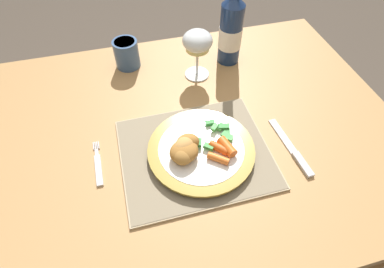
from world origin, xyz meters
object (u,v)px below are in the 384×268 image
(dinner_plate, at_px, (201,150))
(drinking_cup, at_px, (127,53))
(table_knife, at_px, (294,151))
(dining_table, at_px, (182,154))
(wine_glass, at_px, (197,43))
(bottle, at_px, (231,29))
(fork, at_px, (98,166))

(dinner_plate, relative_size, drinking_cup, 2.95)
(table_knife, bearing_deg, drinking_cup, 127.89)
(dining_table, bearing_deg, table_knife, -29.58)
(dining_table, relative_size, wine_glass, 7.85)
(dining_table, xyz_separation_m, bottle, (0.21, 0.24, 0.21))
(dinner_plate, distance_m, drinking_cup, 0.40)
(dining_table, relative_size, fork, 9.12)
(dining_table, height_order, drinking_cup, drinking_cup)
(dinner_plate, xyz_separation_m, table_knife, (0.22, -0.05, -0.01))
(dinner_plate, distance_m, bottle, 0.39)
(dinner_plate, bearing_deg, bottle, 61.25)
(table_knife, height_order, wine_glass, wine_glass)
(wine_glass, xyz_separation_m, bottle, (0.11, 0.04, -0.00))
(dinner_plate, xyz_separation_m, drinking_cup, (-0.12, 0.38, 0.03))
(fork, distance_m, bottle, 0.53)
(dining_table, relative_size, drinking_cup, 13.39)
(dining_table, xyz_separation_m, fork, (-0.21, -0.06, 0.11))
(bottle, bearing_deg, drinking_cup, 170.28)
(wine_glass, height_order, drinking_cup, wine_glass)
(fork, xyz_separation_m, wine_glass, (0.31, 0.26, 0.10))
(wine_glass, relative_size, drinking_cup, 1.71)
(dinner_plate, relative_size, bottle, 0.85)
(drinking_cup, bearing_deg, dining_table, -72.42)
(dining_table, xyz_separation_m, dinner_plate, (0.03, -0.09, 0.12))
(bottle, bearing_deg, wine_glass, -158.56)
(wine_glass, bearing_deg, bottle, 21.44)
(wine_glass, bearing_deg, dining_table, -116.33)
(wine_glass, distance_m, bottle, 0.12)
(bottle, distance_m, drinking_cup, 0.32)
(fork, bearing_deg, dining_table, 16.76)
(drinking_cup, bearing_deg, wine_glass, -26.64)
(drinking_cup, bearing_deg, fork, -107.73)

